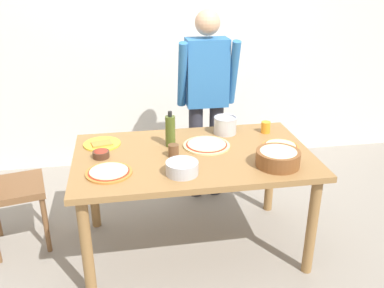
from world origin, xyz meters
TOP-DOWN VIEW (x-y plane):
  - ground at (0.00, 0.00)m, footprint 8.00×8.00m
  - wall_back at (0.00, 1.60)m, footprint 5.60×0.10m
  - dining_table at (0.00, 0.00)m, footprint 1.60×0.96m
  - person_cook at (0.24, 0.76)m, footprint 0.49×0.25m
  - chair_wooden_left at (-1.32, 0.24)m, footprint 0.47×0.47m
  - pizza_raw_on_board at (0.11, 0.11)m, footprint 0.33×0.33m
  - pizza_cooked_on_tray at (0.62, 0.00)m, footprint 0.26×0.26m
  - pizza_second_cooked at (-0.56, -0.20)m, footprint 0.29×0.29m
  - plate_with_slice at (-0.61, 0.26)m, footprint 0.26×0.26m
  - popcorn_bowl at (0.50, -0.27)m, footprint 0.28×0.28m
  - mixing_bowl_steel at (-0.12, -0.28)m, footprint 0.20×0.20m
  - small_sauce_bowl at (-0.61, 0.04)m, footprint 0.11×0.11m
  - olive_oil_bottle at (-0.13, 0.16)m, footprint 0.07×0.07m
  - steel_pot at (0.30, 0.33)m, footprint 0.17×0.17m
  - cup_orange at (0.61, 0.29)m, footprint 0.07×0.07m
  - cup_small_brown at (-0.14, -0.02)m, footprint 0.07×0.07m

SIDE VIEW (x-z plane):
  - ground at x=0.00m, z-range 0.00..0.00m
  - chair_wooden_left at x=-1.32m, z-range 0.07..1.02m
  - dining_table at x=0.00m, z-range 0.29..1.05m
  - plate_with_slice at x=-0.61m, z-range 0.76..0.78m
  - pizza_cooked_on_tray at x=0.62m, z-range 0.76..0.78m
  - pizza_raw_on_board at x=0.11m, z-range 0.76..0.78m
  - pizza_second_cooked at x=-0.56m, z-range 0.76..0.78m
  - small_sauce_bowl at x=-0.61m, z-range 0.76..0.82m
  - mixing_bowl_steel at x=-0.12m, z-range 0.76..0.84m
  - cup_orange at x=0.61m, z-range 0.76..0.84m
  - cup_small_brown at x=-0.14m, z-range 0.76..0.84m
  - popcorn_bowl at x=0.50m, z-range 0.76..0.88m
  - steel_pot at x=0.30m, z-range 0.76..0.89m
  - olive_oil_bottle at x=-0.13m, z-range 0.75..1.00m
  - person_cook at x=0.24m, z-range 0.13..1.75m
  - wall_back at x=0.00m, z-range 0.00..2.60m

